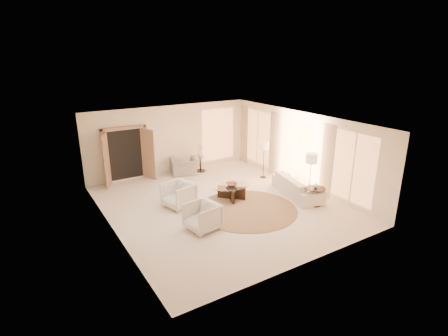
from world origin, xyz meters
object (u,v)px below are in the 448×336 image
coffee_table (232,191)px  end_table (315,193)px  floor_lamp_far (311,160)px  side_vase (200,154)px  side_table (200,162)px  bowl (232,185)px  floor_lamp_near (264,147)px  armchair_right (202,215)px  sofa (297,186)px  armchair_left (179,194)px  accent_chair (184,164)px  end_vase (316,185)px

coffee_table → end_table: size_ratio=2.34×
end_table → coffee_table: bearing=137.3°
floor_lamp_far → side_vase: bearing=111.8°
side_table → bowl: side_table is taller
coffee_table → floor_lamp_near: (2.27, 1.14, 0.97)m
armchair_right → floor_lamp_near: floor_lamp_near is taller
coffee_table → floor_lamp_near: floor_lamp_near is taller
end_table → floor_lamp_far: bearing=64.1°
sofa → armchair_right: 4.11m
armchair_right → floor_lamp_far: 4.32m
floor_lamp_near → end_table: bearing=-94.0°
floor_lamp_near → bowl: floor_lamp_near is taller
side_table → floor_lamp_far: floor_lamp_far is taller
floor_lamp_far → bowl: size_ratio=4.21×
armchair_left → coffee_table: (1.81, -0.38, -0.15)m
sofa → armchair_right: (-4.08, -0.47, 0.10)m
side_table → side_vase: bearing=90.0°
end_table → accent_chair: bearing=114.6°
armchair_left → side_vase: (2.31, 2.82, 0.33)m
accent_chair → side_vase: 0.84m
side_table → floor_lamp_far: size_ratio=0.40×
coffee_table → end_table: 2.80m
bowl → side_vase: 3.24m
accent_chair → side_table: bearing=-163.8°
accent_chair → end_table: bearing=130.9°
coffee_table → end_table: bearing=-42.7°
coffee_table → accent_chair: bearing=95.0°
accent_chair → floor_lamp_far: 5.32m
armchair_left → accent_chair: 3.21m
end_table → bowl: end_table is taller
side_table → coffee_table: bearing=-98.9°
accent_chair → bowl: size_ratio=2.70×
armchair_right → coffee_table: armchair_right is taller
armchair_left → bowl: bearing=63.3°
sofa → end_table: sofa is taller
accent_chair → side_table: 0.78m
sofa → bowl: 2.37m
coffee_table → side_vase: bearing=81.1°
accent_chair → floor_lamp_far: bearing=135.9°
coffee_table → floor_lamp_far: (2.32, -1.36, 1.07)m
armchair_right → coffee_table: (1.90, 1.40, -0.13)m
armchair_right → floor_lamp_far: floor_lamp_far is taller
side_vase → accent_chair: bearing=180.0°
accent_chair → end_vase: (2.33, -5.09, 0.25)m
armchair_left → floor_lamp_far: (4.13, -1.73, 0.92)m
end_vase → side_table: bearing=107.0°
armchair_left → floor_lamp_near: size_ratio=0.60×
armchair_left → coffee_table: 1.86m
armchair_left → side_vase: bearing=125.6°
armchair_right → accent_chair: accent_chair is taller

